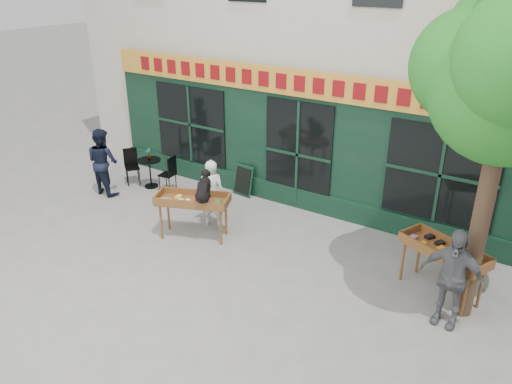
# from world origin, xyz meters

# --- Properties ---
(ground) EXTENTS (80.00, 80.00, 0.00)m
(ground) POSITION_xyz_m (0.00, 0.00, 0.00)
(ground) COLOR slate
(ground) RESTS_ON ground
(book_cart_center) EXTENTS (1.62, 1.14, 0.99)m
(book_cart_center) POSITION_xyz_m (-1.13, -0.16, 0.82)
(book_cart_center) COLOR brown
(book_cart_center) RESTS_ON ground
(dog) EXTENTS (0.54, 0.68, 0.60)m
(dog) POSITION_xyz_m (-0.78, -0.21, 1.29)
(dog) COLOR black
(dog) RESTS_ON book_cart_center
(woman) EXTENTS (0.67, 0.56, 1.56)m
(woman) POSITION_xyz_m (-1.13, 0.49, 0.78)
(woman) COLOR silver
(woman) RESTS_ON ground
(book_cart_right) EXTENTS (1.62, 1.16, 0.99)m
(book_cart_right) POSITION_xyz_m (3.80, 0.61, 0.82)
(book_cart_right) COLOR brown
(book_cart_right) RESTS_ON ground
(man_right) EXTENTS (1.03, 0.48, 1.72)m
(man_right) POSITION_xyz_m (4.10, -0.14, 0.86)
(man_right) COLOR #56575B
(man_right) RESTS_ON ground
(bistro_table) EXTENTS (0.60, 0.60, 0.76)m
(bistro_table) POSITION_xyz_m (-3.80, 1.29, 0.54)
(bistro_table) COLOR black
(bistro_table) RESTS_ON ground
(bistro_chair_left) EXTENTS (0.51, 0.51, 0.95)m
(bistro_chair_left) POSITION_xyz_m (-4.42, 1.25, 0.56)
(bistro_chair_left) COLOR black
(bistro_chair_left) RESTS_ON ground
(bistro_chair_right) EXTENTS (0.41, 0.41, 0.95)m
(bistro_chair_right) POSITION_xyz_m (-3.16, 1.36, 0.56)
(bistro_chair_right) COLOR black
(bistro_chair_right) RESTS_ON ground
(potted_plant) EXTENTS (0.19, 0.17, 0.31)m
(potted_plant) POSITION_xyz_m (-3.80, 1.29, 0.92)
(potted_plant) COLOR gray
(potted_plant) RESTS_ON bistro_table
(man_left) EXTENTS (0.85, 0.68, 1.71)m
(man_left) POSITION_xyz_m (-4.50, 0.39, 0.85)
(man_left) COLOR black
(man_left) RESTS_ON ground
(chalkboard) EXTENTS (0.58, 0.25, 0.79)m
(chalkboard) POSITION_xyz_m (-1.47, 2.19, 0.40)
(chalkboard) COLOR black
(chalkboard) RESTS_ON ground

